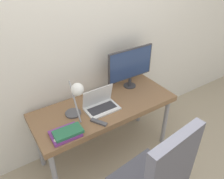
{
  "coord_description": "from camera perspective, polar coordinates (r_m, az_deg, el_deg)",
  "views": [
    {
      "loc": [
        -0.94,
        -1.26,
        2.07
      ],
      "look_at": [
        0.07,
        0.27,
        0.89
      ],
      "focal_mm": 35.0,
      "sensor_mm": 36.0,
      "label": 1
    }
  ],
  "objects": [
    {
      "name": "book_stack",
      "position": [
        1.96,
        -11.82,
        -11.08
      ],
      "size": [
        0.27,
        0.2,
        0.06
      ],
      "color": "#753384",
      "rests_on": "desk"
    },
    {
      "name": "game_controller",
      "position": [
        1.93,
        -12.95,
        -12.36
      ],
      "size": [
        0.15,
        0.09,
        0.04
      ],
      "color": "white",
      "rests_on": "desk"
    },
    {
      "name": "tv_remote",
      "position": [
        2.05,
        -3.49,
        -8.5
      ],
      "size": [
        0.12,
        0.16,
        0.02
      ],
      "color": "#4C4C51",
      "rests_on": "desk"
    },
    {
      "name": "laptop",
      "position": [
        2.2,
        -2.97,
        -3.94
      ],
      "size": [
        0.33,
        0.21,
        0.22
      ],
      "color": "silver",
      "rests_on": "desk"
    },
    {
      "name": "ground_plane",
      "position": [
        2.6,
        2.18,
        -20.13
      ],
      "size": [
        12.0,
        12.0,
        0.0
      ],
      "primitive_type": "plane",
      "color": "tan"
    },
    {
      "name": "desk_lamp",
      "position": [
        1.92,
        -9.32,
        -1.65
      ],
      "size": [
        0.16,
        0.3,
        0.43
      ],
      "color": "#4C4C51",
      "rests_on": "desk"
    },
    {
      "name": "wall_back",
      "position": [
        2.28,
        -7.08,
        12.72
      ],
      "size": [
        8.0,
        0.05,
        2.6
      ],
      "color": "silver",
      "rests_on": "ground_plane"
    },
    {
      "name": "desk",
      "position": [
        2.31,
        -1.81,
        -5.33
      ],
      "size": [
        1.5,
        0.6,
        0.71
      ],
      "color": "brown",
      "rests_on": "ground_plane"
    },
    {
      "name": "monitor",
      "position": [
        2.46,
        4.84,
        6.36
      ],
      "size": [
        0.58,
        0.14,
        0.47
      ],
      "color": "#333338",
      "rests_on": "desk"
    }
  ]
}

